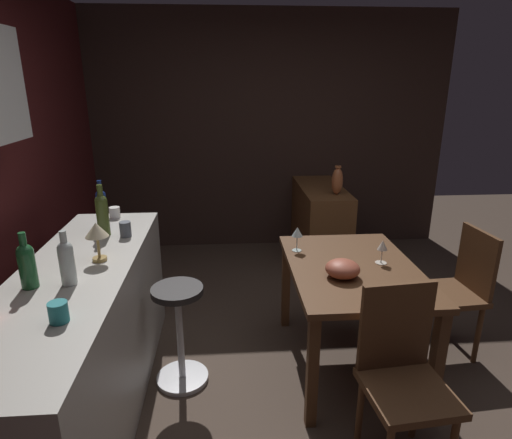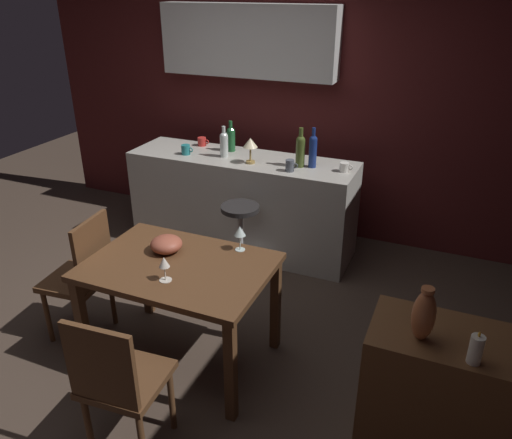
# 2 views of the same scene
# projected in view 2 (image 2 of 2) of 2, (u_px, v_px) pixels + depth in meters

# --- Properties ---
(ground_plane) EXTENTS (9.00, 9.00, 0.00)m
(ground_plane) POSITION_uv_depth(u_px,v_px,m) (181.00, 334.00, 3.68)
(ground_plane) COLOR #47382D
(wall_kitchen_back) EXTENTS (5.20, 0.33, 2.60)m
(wall_kitchen_back) POSITION_uv_depth(u_px,v_px,m) (277.00, 88.00, 4.82)
(wall_kitchen_back) COLOR #4C1919
(wall_kitchen_back) RESTS_ON ground_plane
(dining_table) EXTENTS (1.15, 0.81, 0.74)m
(dining_table) POSITION_uv_depth(u_px,v_px,m) (179.00, 277.00, 3.18)
(dining_table) COLOR #56351E
(dining_table) RESTS_ON ground_plane
(kitchen_counter) EXTENTS (2.10, 0.60, 0.90)m
(kitchen_counter) POSITION_uv_depth(u_px,v_px,m) (242.00, 203.00, 4.73)
(kitchen_counter) COLOR #B2ADA3
(kitchen_counter) RESTS_ON ground_plane
(sideboard_cabinet) EXTENTS (1.10, 0.44, 0.82)m
(sideboard_cabinet) POSITION_uv_depth(u_px,v_px,m) (475.00, 411.00, 2.49)
(sideboard_cabinet) COLOR brown
(sideboard_cabinet) RESTS_ON ground_plane
(chair_near_window) EXTENTS (0.44, 0.44, 0.94)m
(chair_near_window) POSITION_uv_depth(u_px,v_px,m) (83.00, 274.00, 3.47)
(chair_near_window) COLOR #56351E
(chair_near_window) RESTS_ON ground_plane
(chair_by_doorway) EXTENTS (0.43, 0.43, 0.92)m
(chair_by_doorway) POSITION_uv_depth(u_px,v_px,m) (118.00, 381.00, 2.55)
(chair_by_doorway) COLOR #56351E
(chair_by_doorway) RESTS_ON ground_plane
(bar_stool) EXTENTS (0.34, 0.34, 0.67)m
(bar_stool) POSITION_uv_depth(u_px,v_px,m) (240.00, 239.00, 4.26)
(bar_stool) COLOR #262323
(bar_stool) RESTS_ON ground_plane
(wine_glass_left) EXTENTS (0.07, 0.07, 0.16)m
(wine_glass_left) POSITION_uv_depth(u_px,v_px,m) (164.00, 264.00, 2.92)
(wine_glass_left) COLOR silver
(wine_glass_left) RESTS_ON dining_table
(wine_glass_right) EXTENTS (0.08, 0.08, 0.17)m
(wine_glass_right) POSITION_uv_depth(u_px,v_px,m) (240.00, 232.00, 3.25)
(wine_glass_right) COLOR silver
(wine_glass_right) RESTS_ON dining_table
(fruit_bowl) EXTENTS (0.21, 0.21, 0.11)m
(fruit_bowl) POSITION_uv_depth(u_px,v_px,m) (166.00, 244.00, 3.26)
(fruit_bowl) COLOR #9E4C38
(fruit_bowl) RESTS_ON dining_table
(wine_bottle_cobalt) EXTENTS (0.07, 0.07, 0.35)m
(wine_bottle_cobalt) POSITION_uv_depth(u_px,v_px,m) (313.00, 150.00, 4.24)
(wine_bottle_cobalt) COLOR navy
(wine_bottle_cobalt) RESTS_ON kitchen_counter
(wine_bottle_green) EXTENTS (0.08, 0.08, 0.29)m
(wine_bottle_green) POSITION_uv_depth(u_px,v_px,m) (231.00, 138.00, 4.66)
(wine_bottle_green) COLOR #1E592D
(wine_bottle_green) RESTS_ON kitchen_counter
(wine_bottle_clear) EXTENTS (0.07, 0.07, 0.28)m
(wine_bottle_clear) POSITION_uv_depth(u_px,v_px,m) (224.00, 143.00, 4.50)
(wine_bottle_clear) COLOR silver
(wine_bottle_clear) RESTS_ON kitchen_counter
(wine_bottle_olive) EXTENTS (0.08, 0.08, 0.34)m
(wine_bottle_olive) POSITION_uv_depth(u_px,v_px,m) (300.00, 149.00, 4.25)
(wine_bottle_olive) COLOR #475623
(wine_bottle_olive) RESTS_ON kitchen_counter
(cup_teal) EXTENTS (0.12, 0.08, 0.09)m
(cup_teal) POSITION_uv_depth(u_px,v_px,m) (186.00, 150.00, 4.60)
(cup_teal) COLOR teal
(cup_teal) RESTS_ON kitchen_counter
(cup_red) EXTENTS (0.12, 0.08, 0.08)m
(cup_red) POSITION_uv_depth(u_px,v_px,m) (202.00, 142.00, 4.85)
(cup_red) COLOR red
(cup_red) RESTS_ON kitchen_counter
(cup_white) EXTENTS (0.11, 0.08, 0.08)m
(cup_white) POSITION_uv_depth(u_px,v_px,m) (344.00, 167.00, 4.18)
(cup_white) COLOR white
(cup_white) RESTS_ON kitchen_counter
(cup_slate) EXTENTS (0.11, 0.07, 0.10)m
(cup_slate) POSITION_uv_depth(u_px,v_px,m) (290.00, 166.00, 4.18)
(cup_slate) COLOR #515660
(cup_slate) RESTS_ON kitchen_counter
(counter_lamp) EXTENTS (0.13, 0.13, 0.23)m
(counter_lamp) POSITION_uv_depth(u_px,v_px,m) (250.00, 145.00, 4.32)
(counter_lamp) COLOR #A58447
(counter_lamp) RESTS_ON kitchen_counter
(pillar_candle_tall) EXTENTS (0.06, 0.06, 0.17)m
(pillar_candle_tall) POSITION_uv_depth(u_px,v_px,m) (476.00, 349.00, 2.18)
(pillar_candle_tall) COLOR white
(pillar_candle_tall) RESTS_ON sideboard_cabinet
(vase_copper) EXTENTS (0.11, 0.11, 0.28)m
(vase_copper) POSITION_uv_depth(u_px,v_px,m) (424.00, 315.00, 2.30)
(vase_copper) COLOR #B26038
(vase_copper) RESTS_ON sideboard_cabinet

